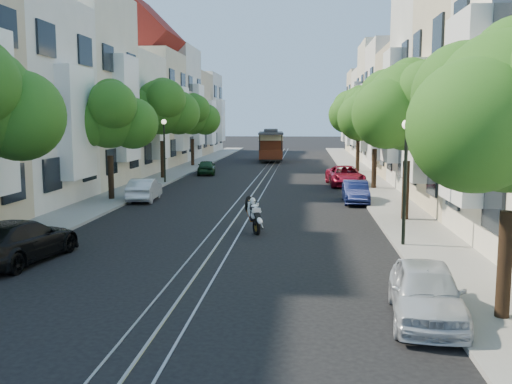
% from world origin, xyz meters
% --- Properties ---
extents(ground, '(200.00, 200.00, 0.00)m').
position_xyz_m(ground, '(0.00, 28.00, 0.00)').
color(ground, black).
rests_on(ground, ground).
extents(sidewalk_east, '(2.50, 80.00, 0.12)m').
position_xyz_m(sidewalk_east, '(7.25, 28.00, 0.06)').
color(sidewalk_east, gray).
rests_on(sidewalk_east, ground).
extents(sidewalk_west, '(2.50, 80.00, 0.12)m').
position_xyz_m(sidewalk_west, '(-7.25, 28.00, 0.06)').
color(sidewalk_west, gray).
rests_on(sidewalk_west, ground).
extents(rail_left, '(0.06, 80.00, 0.02)m').
position_xyz_m(rail_left, '(-0.55, 28.00, 0.01)').
color(rail_left, gray).
rests_on(rail_left, ground).
extents(rail_slot, '(0.06, 80.00, 0.02)m').
position_xyz_m(rail_slot, '(0.00, 28.00, 0.01)').
color(rail_slot, gray).
rests_on(rail_slot, ground).
extents(rail_right, '(0.06, 80.00, 0.02)m').
position_xyz_m(rail_right, '(0.55, 28.00, 0.01)').
color(rail_right, gray).
rests_on(rail_right, ground).
extents(lane_line, '(0.08, 80.00, 0.01)m').
position_xyz_m(lane_line, '(0.00, 28.00, 0.00)').
color(lane_line, tan).
rests_on(lane_line, ground).
extents(townhouses_east, '(7.75, 72.00, 12.00)m').
position_xyz_m(townhouses_east, '(11.87, 27.91, 5.18)').
color(townhouses_east, beige).
rests_on(townhouses_east, ground).
extents(townhouses_west, '(7.75, 72.00, 11.76)m').
position_xyz_m(townhouses_west, '(-11.87, 27.91, 5.08)').
color(townhouses_west, silver).
rests_on(townhouses_west, ground).
extents(tree_e_b, '(4.93, 4.08, 6.68)m').
position_xyz_m(tree_e_b, '(7.26, 8.98, 4.73)').
color(tree_e_b, black).
rests_on(tree_e_b, ground).
extents(tree_e_c, '(4.84, 3.99, 6.52)m').
position_xyz_m(tree_e_c, '(7.26, 19.98, 4.60)').
color(tree_e_c, black).
rests_on(tree_e_c, ground).
extents(tree_e_d, '(5.01, 4.16, 6.85)m').
position_xyz_m(tree_e_d, '(7.26, 30.98, 4.87)').
color(tree_e_d, black).
rests_on(tree_e_d, ground).
extents(tree_w_b, '(4.72, 3.87, 6.27)m').
position_xyz_m(tree_w_b, '(-7.14, 13.98, 4.40)').
color(tree_w_b, black).
rests_on(tree_w_b, ground).
extents(tree_w_c, '(5.13, 4.28, 7.09)m').
position_xyz_m(tree_w_c, '(-7.14, 24.98, 5.07)').
color(tree_w_c, black).
rests_on(tree_w_c, ground).
extents(tree_w_d, '(4.84, 3.99, 6.52)m').
position_xyz_m(tree_w_d, '(-7.14, 35.98, 4.60)').
color(tree_w_d, black).
rests_on(tree_w_d, ground).
extents(lamp_east, '(0.32, 0.32, 4.16)m').
position_xyz_m(lamp_east, '(6.30, 4.00, 2.85)').
color(lamp_east, black).
rests_on(lamp_east, ground).
extents(lamp_west, '(0.32, 0.32, 4.16)m').
position_xyz_m(lamp_west, '(-6.30, 22.00, 2.85)').
color(lamp_west, black).
rests_on(lamp_west, ground).
extents(sportbike_rider, '(0.77, 1.69, 1.40)m').
position_xyz_m(sportbike_rider, '(1.05, 6.19, 0.76)').
color(sportbike_rider, black).
rests_on(sportbike_rider, ground).
extents(cable_car, '(2.85, 7.91, 3.00)m').
position_xyz_m(cable_car, '(-0.50, 43.39, 1.77)').
color(cable_car, black).
rests_on(cable_car, ground).
extents(parked_car_e_near, '(1.84, 3.83, 1.26)m').
position_xyz_m(parked_car_e_near, '(5.60, -3.03, 0.63)').
color(parked_car_e_near, silver).
rests_on(parked_car_e_near, ground).
extents(parked_car_e_mid, '(1.25, 3.52, 1.16)m').
position_xyz_m(parked_car_e_mid, '(5.60, 14.25, 0.58)').
color(parked_car_e_mid, '#0B1239').
rests_on(parked_car_e_mid, ground).
extents(parked_car_e_far, '(2.50, 4.80, 1.29)m').
position_xyz_m(parked_car_e_far, '(5.60, 21.94, 0.65)').
color(parked_car_e_far, maroon).
rests_on(parked_car_e_far, ground).
extents(parked_car_w_near, '(2.44, 4.74, 1.31)m').
position_xyz_m(parked_car_w_near, '(-5.58, 1.04, 0.66)').
color(parked_car_w_near, black).
rests_on(parked_car_w_near, ground).
extents(parked_car_w_mid, '(1.52, 3.69, 1.19)m').
position_xyz_m(parked_car_w_mid, '(-5.47, 14.18, 0.59)').
color(parked_car_w_mid, silver).
rests_on(parked_car_w_mid, ground).
extents(parked_car_w_far, '(1.78, 3.51, 1.14)m').
position_xyz_m(parked_car_w_far, '(-4.66, 28.70, 0.57)').
color(parked_car_w_far, '#16381D').
rests_on(parked_car_w_far, ground).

